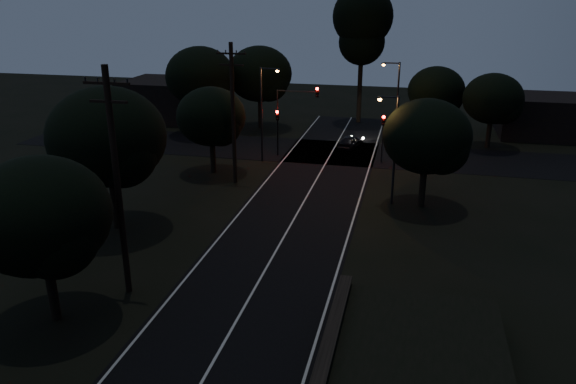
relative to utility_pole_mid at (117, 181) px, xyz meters
The scene contains 21 objects.
road_surface 18.13m from the utility_pole_mid, 69.58° to the left, with size 60.00×70.00×0.03m.
utility_pole_mid is the anchor object (origin of this frame).
utility_pole_far 17.00m from the utility_pole_mid, 90.00° to the left, with size 2.20×0.30×10.50m.
tree_left_b 3.69m from the utility_pole_mid, 119.83° to the right, with size 5.96×5.96×7.58m.
tree_left_c 8.07m from the utility_pole_mid, 121.80° to the left, with size 6.97×6.97×8.81m.
tree_left_d 19.07m from the utility_pole_mid, 96.96° to the left, with size 5.46×5.46×6.93m.
tree_far_nw 34.97m from the utility_pole_mid, 94.53° to the left, with size 6.78×6.78×8.58m.
tree_far_w 31.82m from the utility_pole_mid, 104.11° to the left, with size 6.90×6.90×8.79m.
tree_far_ne 38.07m from the utility_pole_mid, 66.46° to the left, with size 5.53×5.53×7.00m.
tree_far_e 37.77m from the utility_pole_mid, 57.66° to the left, with size 5.44×5.44×6.90m.
tree_right_a 20.60m from the utility_pole_mid, 46.33° to the left, with size 5.82×5.82×7.40m.
tall_pine 40.88m from the utility_pole_mid, 80.07° to the left, with size 6.39×6.39×14.53m.
building_left 39.72m from the utility_pole_mid, 110.73° to the left, with size 10.00×8.00×4.40m, color black.
building_right 46.19m from the utility_pole_mid, 55.62° to the left, with size 9.00×7.00×4.00m, color black.
signal_left 25.19m from the utility_pole_mid, 86.79° to the left, with size 0.28×0.35×4.10m.
signal_right 27.30m from the utility_pole_mid, 67.01° to the left, with size 0.28×0.35×4.10m.
signal_mast 25.22m from the utility_pole_mid, 82.96° to the left, with size 3.70×0.35×6.25m.
streetlight_a 23.04m from the utility_pole_mid, 88.27° to the left, with size 1.66×0.26×8.00m.
streetlight_b 31.15m from the utility_pole_mid, 68.70° to the left, with size 1.66×0.26×8.00m.
streetlight_c 19.15m from the utility_pole_mid, 51.74° to the left, with size 1.46×0.26×7.50m.
car 30.31m from the utility_pole_mid, 75.53° to the left, with size 1.42×3.52×1.20m, color black.
Camera 1 is at (7.09, -7.01, 14.03)m, focal length 35.00 mm.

